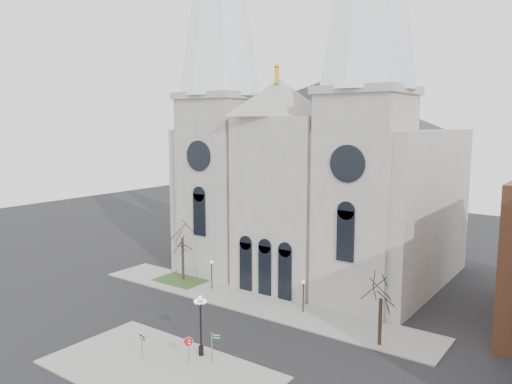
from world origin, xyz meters
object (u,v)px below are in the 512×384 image
Objects in this scene: globe_lamp at (201,318)px; street_name_sign at (213,345)px; stop_sign at (189,344)px; one_way_sign at (142,342)px.

globe_lamp is 2.35m from street_name_sign.
stop_sign is 3.93m from one_way_sign.
stop_sign is 1.08× the size of one_way_sign.
one_way_sign is at bearing -171.87° from street_name_sign.
one_way_sign is 0.84× the size of street_name_sign.
one_way_sign is at bearing -136.30° from globe_lamp.
stop_sign is 1.88m from street_name_sign.
street_name_sign is (4.93, 2.90, 0.03)m from one_way_sign.
globe_lamp is 4.98m from one_way_sign.
globe_lamp reaches higher than street_name_sign.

